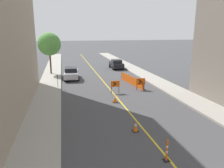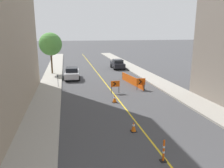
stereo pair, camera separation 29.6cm
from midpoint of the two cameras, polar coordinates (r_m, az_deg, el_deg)
The scene contains 13 objects.
lane_stripe at distance 32.45m, azimuth -3.29°, elevation 2.52°, with size 0.12×60.81×0.01m.
sidewalk_left at distance 32.13m, azimuth -14.95°, elevation 2.10°, with size 2.59×60.81×0.17m.
sidewalk_right at distance 34.03m, azimuth 7.71°, elevation 3.07°, with size 2.59×60.81×0.17m.
traffic_cone_second at distance 14.25m, azimuth 6.28°, elevation -11.00°, with size 0.38×0.38×0.67m.
traffic_cone_third at distance 19.67m, azimuth 1.11°, elevation -3.84°, with size 0.44×0.44×0.70m.
delineator_post_front at distance 11.49m, azimuth 14.08°, elevation -16.87°, with size 0.31×0.31×1.16m.
arrow_barricade_primary at distance 22.38m, azimuth 1.23°, elevation -0.14°, with size 0.92×0.10×1.30m.
arrow_barricade_secondary at distance 23.85m, azimuth 7.90°, elevation 0.51°, with size 0.98×0.14×1.29m.
safety_mesh_fence at distance 26.31m, azimuth 5.58°, elevation 0.93°, with size 0.85×6.23×0.99m.
parked_car_curb_near at distance 29.61m, azimuth -10.12°, elevation 2.81°, with size 2.05×4.40×1.59m.
parked_car_curb_mid at distance 37.42m, azimuth 1.70°, elevation 5.26°, with size 1.95×4.35×1.59m.
parking_meter_near_curb at distance 25.00m, azimuth -13.65°, elevation 1.45°, with size 0.12×0.11×1.38m.
street_tree_left_near at distance 33.10m, azimuth -15.52°, elevation 10.00°, with size 3.27×3.27×5.92m.
Camera 2 is at (-4.64, -1.11, 6.25)m, focal length 35.00 mm.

